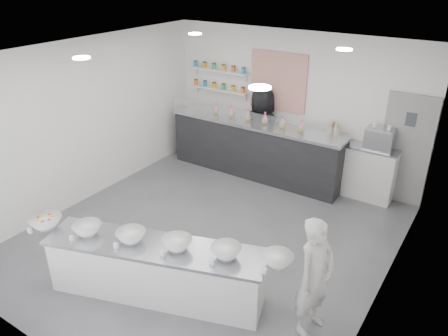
# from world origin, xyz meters

# --- Properties ---
(floor) EXTENTS (6.00, 6.00, 0.00)m
(floor) POSITION_xyz_m (0.00, 0.00, 0.00)
(floor) COLOR #515156
(floor) RESTS_ON ground
(ceiling) EXTENTS (6.00, 6.00, 0.00)m
(ceiling) POSITION_xyz_m (0.00, 0.00, 3.00)
(ceiling) COLOR white
(ceiling) RESTS_ON floor
(back_wall) EXTENTS (5.50, 0.00, 5.50)m
(back_wall) POSITION_xyz_m (0.00, 3.00, 1.50)
(back_wall) COLOR white
(back_wall) RESTS_ON floor
(left_wall) EXTENTS (0.00, 6.00, 6.00)m
(left_wall) POSITION_xyz_m (-2.75, 0.00, 1.50)
(left_wall) COLOR white
(left_wall) RESTS_ON floor
(right_wall) EXTENTS (0.00, 6.00, 6.00)m
(right_wall) POSITION_xyz_m (2.75, 0.00, 1.50)
(right_wall) COLOR white
(right_wall) RESTS_ON floor
(back_door) EXTENTS (0.88, 0.04, 2.10)m
(back_door) POSITION_xyz_m (2.30, 2.97, 1.05)
(back_door) COLOR gray
(back_door) RESTS_ON floor
(pattern_panel) EXTENTS (1.25, 0.03, 1.20)m
(pattern_panel) POSITION_xyz_m (-0.35, 2.98, 1.95)
(pattern_panel) COLOR #BA3426
(pattern_panel) RESTS_ON back_wall
(jar_shelf_lower) EXTENTS (1.45, 0.22, 0.04)m
(jar_shelf_lower) POSITION_xyz_m (-1.75, 2.90, 1.60)
(jar_shelf_lower) COLOR silver
(jar_shelf_lower) RESTS_ON back_wall
(jar_shelf_upper) EXTENTS (1.45, 0.22, 0.04)m
(jar_shelf_upper) POSITION_xyz_m (-1.75, 2.90, 2.02)
(jar_shelf_upper) COLOR silver
(jar_shelf_upper) RESTS_ON back_wall
(preserve_jars) EXTENTS (1.45, 0.10, 0.56)m
(preserve_jars) POSITION_xyz_m (-1.75, 2.88, 1.88)
(preserve_jars) COLOR orange
(preserve_jars) RESTS_ON jar_shelf_lower
(downlight_0) EXTENTS (0.24, 0.24, 0.02)m
(downlight_0) POSITION_xyz_m (-1.40, -1.00, 2.98)
(downlight_0) COLOR white
(downlight_0) RESTS_ON ceiling
(downlight_1) EXTENTS (0.24, 0.24, 0.02)m
(downlight_1) POSITION_xyz_m (1.40, -1.00, 2.98)
(downlight_1) COLOR white
(downlight_1) RESTS_ON ceiling
(downlight_2) EXTENTS (0.24, 0.24, 0.02)m
(downlight_2) POSITION_xyz_m (-1.40, 1.60, 2.98)
(downlight_2) COLOR white
(downlight_2) RESTS_ON ceiling
(downlight_3) EXTENTS (0.24, 0.24, 0.02)m
(downlight_3) POSITION_xyz_m (1.40, 1.60, 2.98)
(downlight_3) COLOR white
(downlight_3) RESTS_ON ceiling
(prep_counter) EXTENTS (3.05, 1.58, 0.81)m
(prep_counter) POSITION_xyz_m (0.21, -1.54, 0.41)
(prep_counter) COLOR silver
(prep_counter) RESTS_ON floor
(back_bar) EXTENTS (3.82, 0.70, 1.18)m
(back_bar) POSITION_xyz_m (-0.55, 2.47, 0.59)
(back_bar) COLOR black
(back_bar) RESTS_ON floor
(sneeze_guard) EXTENTS (3.76, 0.02, 0.32)m
(sneeze_guard) POSITION_xyz_m (-0.55, 2.14, 1.34)
(sneeze_guard) COLOR white
(sneeze_guard) RESTS_ON back_bar
(espresso_ledge) EXTENTS (1.41, 0.45, 1.05)m
(espresso_ledge) POSITION_xyz_m (1.55, 2.78, 0.52)
(espresso_ledge) COLOR silver
(espresso_ledge) RESTS_ON floor
(espresso_machine) EXTENTS (0.51, 0.35, 0.39)m
(espresso_machine) POSITION_xyz_m (1.87, 2.78, 1.24)
(espresso_machine) COLOR #93969E
(espresso_machine) RESTS_ON espresso_ledge
(cup_stacks) EXTENTS (0.24, 0.24, 0.35)m
(cup_stacks) POSITION_xyz_m (1.00, 2.78, 1.22)
(cup_stacks) COLOR tan
(cup_stacks) RESTS_ON espresso_ledge
(prep_bowls) EXTENTS (3.62, 1.62, 0.16)m
(prep_bowls) POSITION_xyz_m (0.21, -1.54, 0.89)
(prep_bowls) COLOR white
(prep_bowls) RESTS_ON prep_counter
(label_cards) EXTENTS (3.31, 0.04, 0.07)m
(label_cards) POSITION_xyz_m (0.04, -2.03, 0.85)
(label_cards) COLOR white
(label_cards) RESTS_ON prep_counter
(cookie_bags) EXTENTS (2.13, 0.13, 0.25)m
(cookie_bags) POSITION_xyz_m (-0.55, 2.47, 1.31)
(cookie_bags) COLOR #CF619B
(cookie_bags) RESTS_ON back_bar
(woman_prep) EXTENTS (0.51, 0.65, 1.57)m
(woman_prep) POSITION_xyz_m (2.20, -0.94, 0.78)
(woman_prep) COLOR beige
(woman_prep) RESTS_ON floor
(staff_left) EXTENTS (0.87, 0.74, 1.59)m
(staff_left) POSITION_xyz_m (-0.65, 2.72, 0.80)
(staff_left) COLOR black
(staff_left) RESTS_ON floor
(staff_right) EXTENTS (0.97, 0.71, 1.84)m
(staff_right) POSITION_xyz_m (-0.55, 2.72, 0.92)
(staff_right) COLOR black
(staff_right) RESTS_ON floor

